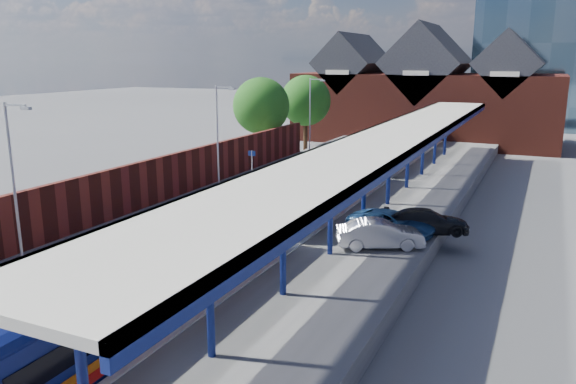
{
  "coord_description": "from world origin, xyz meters",
  "views": [
    {
      "loc": [
        13.51,
        -9.89,
        9.71
      ],
      "look_at": [
        0.93,
        17.2,
        2.6
      ],
      "focal_mm": 35.0,
      "sensor_mm": 36.0,
      "label": 1
    }
  ],
  "objects_px": {
    "lamp_post_d": "(311,111)",
    "parked_car_dark": "(427,221)",
    "parked_car_blue": "(391,223)",
    "platform_sign": "(252,162)",
    "parked_car_silver": "(380,234)",
    "lamp_post_b": "(15,175)",
    "lamp_post_c": "(219,131)",
    "train": "(366,164)"
  },
  "relations": [
    {
      "from": "train",
      "to": "lamp_post_d",
      "type": "xyz_separation_m",
      "value": [
        -7.86,
        8.26,
        2.87
      ]
    },
    {
      "from": "platform_sign",
      "to": "parked_car_dark",
      "type": "bearing_deg",
      "value": -23.85
    },
    {
      "from": "lamp_post_d",
      "to": "lamp_post_b",
      "type": "bearing_deg",
      "value": -90.0
    },
    {
      "from": "platform_sign",
      "to": "parked_car_silver",
      "type": "distance_m",
      "value": 15.0
    },
    {
      "from": "platform_sign",
      "to": "parked_car_dark",
      "type": "distance_m",
      "value": 14.65
    },
    {
      "from": "lamp_post_c",
      "to": "parked_car_dark",
      "type": "height_order",
      "value": "lamp_post_c"
    },
    {
      "from": "lamp_post_d",
      "to": "parked_car_silver",
      "type": "relative_size",
      "value": 1.72
    },
    {
      "from": "parked_car_silver",
      "to": "parked_car_blue",
      "type": "height_order",
      "value": "parked_car_silver"
    },
    {
      "from": "lamp_post_d",
      "to": "platform_sign",
      "type": "height_order",
      "value": "lamp_post_d"
    },
    {
      "from": "parked_car_blue",
      "to": "lamp_post_d",
      "type": "bearing_deg",
      "value": 38.24
    },
    {
      "from": "lamp_post_b",
      "to": "lamp_post_c",
      "type": "height_order",
      "value": "same"
    },
    {
      "from": "parked_car_dark",
      "to": "parked_car_blue",
      "type": "relative_size",
      "value": 0.97
    },
    {
      "from": "lamp_post_d",
      "to": "parked_car_silver",
      "type": "xyz_separation_m",
      "value": [
        13.18,
        -23.18,
        -3.32
      ]
    },
    {
      "from": "train",
      "to": "parked_car_dark",
      "type": "bearing_deg",
      "value": -59.48
    },
    {
      "from": "lamp_post_b",
      "to": "lamp_post_d",
      "type": "xyz_separation_m",
      "value": [
        0.0,
        32.0,
        0.0
      ]
    },
    {
      "from": "lamp_post_d",
      "to": "parked_car_dark",
      "type": "bearing_deg",
      "value": -53.51
    },
    {
      "from": "lamp_post_c",
      "to": "platform_sign",
      "type": "relative_size",
      "value": 2.8
    },
    {
      "from": "parked_car_blue",
      "to": "lamp_post_b",
      "type": "bearing_deg",
      "value": 136.14
    },
    {
      "from": "platform_sign",
      "to": "parked_car_silver",
      "type": "relative_size",
      "value": 0.62
    },
    {
      "from": "lamp_post_b",
      "to": "parked_car_blue",
      "type": "relative_size",
      "value": 1.59
    },
    {
      "from": "parked_car_silver",
      "to": "parked_car_dark",
      "type": "relative_size",
      "value": 0.95
    },
    {
      "from": "lamp_post_b",
      "to": "parked_car_dark",
      "type": "bearing_deg",
      "value": 39.4
    },
    {
      "from": "lamp_post_d",
      "to": "train",
      "type": "bearing_deg",
      "value": -46.43
    },
    {
      "from": "train",
      "to": "parked_car_silver",
      "type": "distance_m",
      "value": 15.85
    },
    {
      "from": "parked_car_silver",
      "to": "parked_car_blue",
      "type": "distance_m",
      "value": 2.2
    },
    {
      "from": "lamp_post_b",
      "to": "lamp_post_d",
      "type": "bearing_deg",
      "value": 90.0
    },
    {
      "from": "lamp_post_b",
      "to": "platform_sign",
      "type": "distance_m",
      "value": 18.2
    },
    {
      "from": "platform_sign",
      "to": "lamp_post_c",
      "type": "bearing_deg",
      "value": -124.26
    },
    {
      "from": "platform_sign",
      "to": "parked_car_blue",
      "type": "distance_m",
      "value": 13.74
    },
    {
      "from": "lamp_post_c",
      "to": "lamp_post_d",
      "type": "relative_size",
      "value": 1.0
    },
    {
      "from": "lamp_post_b",
      "to": "lamp_post_c",
      "type": "bearing_deg",
      "value": 90.0
    },
    {
      "from": "lamp_post_d",
      "to": "parked_car_blue",
      "type": "xyz_separation_m",
      "value": [
        13.14,
        -20.99,
        -3.38
      ]
    },
    {
      "from": "train",
      "to": "parked_car_dark",
      "type": "distance_m",
      "value": 13.53
    },
    {
      "from": "lamp_post_c",
      "to": "train",
      "type": "bearing_deg",
      "value": 44.59
    },
    {
      "from": "platform_sign",
      "to": "lamp_post_d",
      "type": "bearing_deg",
      "value": 95.56
    },
    {
      "from": "parked_car_dark",
      "to": "lamp_post_c",
      "type": "bearing_deg",
      "value": 52.0
    },
    {
      "from": "parked_car_dark",
      "to": "parked_car_blue",
      "type": "xyz_separation_m",
      "value": [
        -1.58,
        -1.08,
        -0.01
      ]
    },
    {
      "from": "lamp_post_d",
      "to": "platform_sign",
      "type": "distance_m",
      "value": 14.25
    },
    {
      "from": "parked_car_silver",
      "to": "lamp_post_d",
      "type": "bearing_deg",
      "value": 2.95
    },
    {
      "from": "train",
      "to": "parked_car_silver",
      "type": "relative_size",
      "value": 16.24
    },
    {
      "from": "train",
      "to": "lamp_post_b",
      "type": "relative_size",
      "value": 9.42
    },
    {
      "from": "train",
      "to": "lamp_post_c",
      "type": "xyz_separation_m",
      "value": [
        -7.86,
        -7.74,
        2.87
      ]
    }
  ]
}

